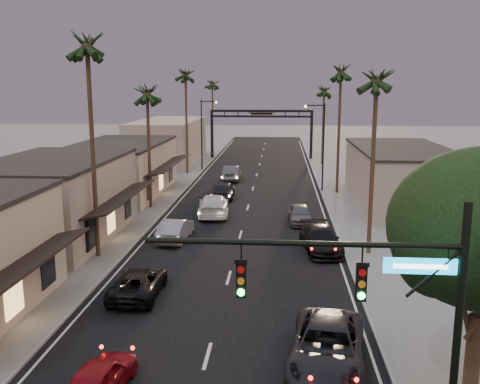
% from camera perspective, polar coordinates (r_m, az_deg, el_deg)
% --- Properties ---
extents(ground, '(200.00, 200.00, 0.00)m').
position_cam_1_polar(ground, '(50.87, 1.05, -0.90)').
color(ground, slate).
rests_on(ground, ground).
extents(road, '(14.00, 120.00, 0.02)m').
position_cam_1_polar(road, '(55.76, 1.34, 0.18)').
color(road, black).
rests_on(road, ground).
extents(sidewalk_left, '(5.00, 92.00, 0.12)m').
position_cam_1_polar(sidewalk_left, '(63.76, -6.89, 1.55)').
color(sidewalk_left, slate).
rests_on(sidewalk_left, ground).
extents(sidewalk_right, '(5.00, 92.00, 0.12)m').
position_cam_1_polar(sidewalk_right, '(62.92, 10.35, 1.31)').
color(sidewalk_right, slate).
rests_on(sidewalk_right, ground).
extents(storefront_mid, '(8.00, 14.00, 5.50)m').
position_cam_1_polar(storefront_mid, '(39.79, -19.19, -0.91)').
color(storefront_mid, gray).
rests_on(storefront_mid, ground).
extents(storefront_far, '(8.00, 16.00, 5.00)m').
position_cam_1_polar(storefront_far, '(54.63, -12.57, 2.34)').
color(storefront_far, '#BBA88E').
rests_on(storefront_far, ground).
extents(storefront_dist, '(8.00, 20.00, 6.00)m').
position_cam_1_polar(storefront_dist, '(76.69, -7.65, 5.37)').
color(storefront_dist, gray).
rests_on(storefront_dist, ground).
extents(building_right, '(8.00, 18.00, 5.00)m').
position_cam_1_polar(building_right, '(51.56, 16.80, 1.61)').
color(building_right, gray).
rests_on(building_right, ground).
extents(traffic_signal, '(8.51, 0.22, 7.80)m').
position_cam_1_polar(traffic_signal, '(15.04, 15.36, -11.04)').
color(traffic_signal, black).
rests_on(traffic_signal, ground).
extents(arch, '(15.20, 0.40, 7.27)m').
position_cam_1_polar(arch, '(79.87, 2.30, 7.51)').
color(arch, black).
rests_on(arch, ground).
extents(streetlight_right, '(2.13, 0.30, 9.00)m').
position_cam_1_polar(streetlight_right, '(55.07, 8.61, 5.51)').
color(streetlight_right, black).
rests_on(streetlight_right, ground).
extents(streetlight_left, '(2.13, 0.30, 9.00)m').
position_cam_1_polar(streetlight_left, '(68.56, -3.89, 6.71)').
color(streetlight_left, black).
rests_on(streetlight_left, ground).
extents(palm_lb, '(3.20, 3.20, 15.20)m').
position_cam_1_polar(palm_lb, '(33.75, -16.04, 15.40)').
color(palm_lb, '#38281C').
rests_on(palm_lb, ground).
extents(palm_lc, '(3.20, 3.20, 12.20)m').
position_cam_1_polar(palm_lc, '(47.06, -9.89, 10.80)').
color(palm_lc, '#38281C').
rests_on(palm_lc, ground).
extents(palm_ld, '(3.20, 3.20, 14.20)m').
position_cam_1_polar(palm_ld, '(65.67, -5.84, 12.67)').
color(palm_ld, '#38281C').
rests_on(palm_ld, ground).
extents(palm_ra, '(3.20, 3.20, 13.20)m').
position_cam_1_polar(palm_ra, '(34.16, 14.41, 12.16)').
color(palm_ra, '#38281C').
rests_on(palm_ra, ground).
extents(palm_rb, '(3.20, 3.20, 14.20)m').
position_cam_1_polar(palm_rb, '(54.00, 10.74, 12.87)').
color(palm_rb, '#38281C').
rests_on(palm_rb, ground).
extents(palm_rc, '(3.20, 3.20, 12.20)m').
position_cam_1_polar(palm_rc, '(73.88, 8.96, 10.92)').
color(palm_rc, '#38281C').
rests_on(palm_rc, ground).
extents(palm_far, '(3.20, 3.20, 13.20)m').
position_cam_1_polar(palm_far, '(88.36, -2.98, 11.69)').
color(palm_far, '#38281C').
rests_on(palm_far, ground).
extents(oncoming_red, '(2.00, 4.09, 1.34)m').
position_cam_1_polar(oncoming_red, '(20.39, -14.72, -18.57)').
color(oncoming_red, maroon).
rests_on(oncoming_red, ground).
extents(oncoming_pickup, '(2.35, 5.03, 1.39)m').
position_cam_1_polar(oncoming_pickup, '(28.47, -10.79, -9.51)').
color(oncoming_pickup, black).
rests_on(oncoming_pickup, ground).
extents(oncoming_silver, '(1.94, 4.82, 1.56)m').
position_cam_1_polar(oncoming_silver, '(37.91, -6.91, -4.00)').
color(oncoming_silver, gray).
rests_on(oncoming_silver, ground).
extents(oncoming_white, '(3.07, 6.31, 1.77)m').
position_cam_1_polar(oncoming_white, '(44.85, -2.84, -1.41)').
color(oncoming_white, silver).
rests_on(oncoming_white, ground).
extents(oncoming_dgrey, '(2.15, 5.09, 1.72)m').
position_cam_1_polar(oncoming_dgrey, '(51.57, -1.80, 0.23)').
color(oncoming_dgrey, black).
rests_on(oncoming_dgrey, ground).
extents(oncoming_grey_far, '(1.98, 5.26, 1.71)m').
position_cam_1_polar(oncoming_grey_far, '(61.57, -0.91, 2.03)').
color(oncoming_grey_far, '#444448').
rests_on(oncoming_grey_far, ground).
extents(curbside_near, '(3.58, 6.38, 1.68)m').
position_cam_1_polar(curbside_near, '(21.66, 9.27, -15.94)').
color(curbside_near, black).
rests_on(curbside_near, ground).
extents(curbside_black, '(2.91, 5.67, 1.58)m').
position_cam_1_polar(curbside_black, '(35.55, 8.60, -5.07)').
color(curbside_black, black).
rests_on(curbside_black, ground).
extents(curbside_grey, '(1.97, 4.41, 1.47)m').
position_cam_1_polar(curbside_grey, '(42.54, 6.39, -2.37)').
color(curbside_grey, '#545359').
rests_on(curbside_grey, ground).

